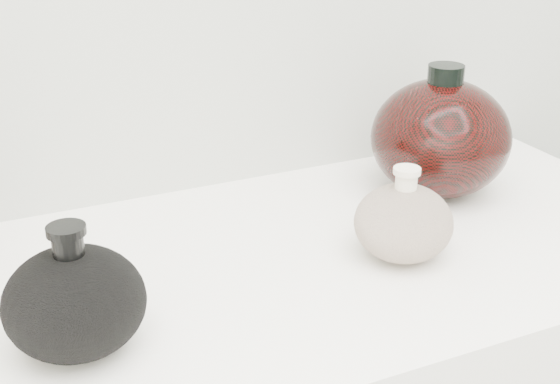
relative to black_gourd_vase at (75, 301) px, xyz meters
name	(u,v)px	position (x,y,z in m)	size (l,w,h in m)	color
black_gourd_vase	(75,301)	(0.00, 0.00, 0.00)	(0.17, 0.17, 0.13)	black
cream_gourd_vase	(403,222)	(0.39, 0.03, -0.01)	(0.16, 0.16, 0.12)	#C3AE9A
right_round_pot	(440,137)	(0.54, 0.17, 0.03)	(0.24, 0.24, 0.19)	black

